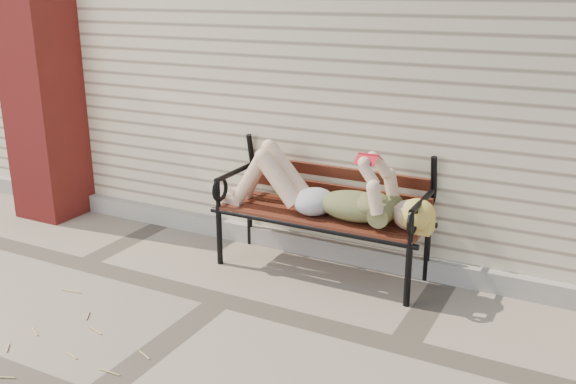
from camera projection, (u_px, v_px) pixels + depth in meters
The scene contains 6 objects.
ground at pixel (222, 300), 4.28m from camera, with size 80.00×80.00×0.00m, color gray.
house_wall at pixel (383, 38), 6.35m from camera, with size 8.00×4.00×3.00m, color beige.
foundation_strip at pixel (289, 241), 5.08m from camera, with size 8.00×0.10×0.15m, color #B0A99F.
brick_pillar at pixel (44, 105), 5.62m from camera, with size 0.50×0.50×2.00m, color maroon.
garden_bench at pixel (327, 190), 4.62m from camera, with size 1.65×0.66×1.07m.
reading_woman at pixel (321, 190), 4.49m from camera, with size 1.56×0.35×0.49m.
Camera 1 is at (2.17, -3.21, 2.01)m, focal length 40.00 mm.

